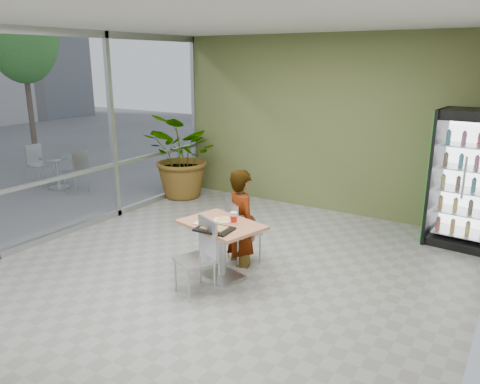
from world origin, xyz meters
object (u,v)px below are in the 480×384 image
object	(u,v)px
chair_near	(201,250)
cafeteria_tray	(214,229)
seated_woman	(242,227)
potted_plant	(185,156)
chair_far	(238,227)
soda_cup	(234,218)
dining_table	(222,239)
beverage_fridge	(467,179)

from	to	relation	value
chair_near	cafeteria_tray	bearing A→B (deg)	90.79
seated_woman	potted_plant	size ratio (longest dim) A/B	0.94
chair_far	soda_cup	world-z (taller)	soda_cup
potted_plant	chair_near	bearing A→B (deg)	-48.69
soda_cup	dining_table	bearing A→B (deg)	-159.76
chair_near	potted_plant	size ratio (longest dim) A/B	0.53
dining_table	beverage_fridge	bearing A→B (deg)	49.95
chair_far	chair_near	bearing A→B (deg)	128.72
beverage_fridge	chair_far	bearing A→B (deg)	-131.86
chair_far	chair_near	world-z (taller)	chair_near
dining_table	seated_woman	distance (m)	0.56
dining_table	soda_cup	xyz separation A→B (m)	(0.15, 0.06, 0.29)
seated_woman	soda_cup	size ratio (longest dim) A/B	10.49
dining_table	soda_cup	distance (m)	0.33
dining_table	chair_far	bearing A→B (deg)	99.61
dining_table	potted_plant	bearing A→B (deg)	135.64
chair_far	cafeteria_tray	size ratio (longest dim) A/B	2.02
seated_woman	cafeteria_tray	bearing A→B (deg)	131.17
soda_cup	beverage_fridge	world-z (taller)	beverage_fridge
chair_near	seated_woman	xyz separation A→B (m)	(-0.04, 0.99, -0.02)
chair_far	cafeteria_tray	distance (m)	0.84
beverage_fridge	potted_plant	world-z (taller)	beverage_fridge
seated_woman	potted_plant	world-z (taller)	potted_plant
chair_far	dining_table	bearing A→B (deg)	133.08
seated_woman	cafeteria_tray	distance (m)	0.86
chair_far	seated_woman	size ratio (longest dim) A/B	0.54
soda_cup	cafeteria_tray	size ratio (longest dim) A/B	0.35
dining_table	potted_plant	world-z (taller)	potted_plant
dining_table	chair_far	xyz separation A→B (m)	(-0.09, 0.53, -0.02)
cafeteria_tray	potted_plant	bearing A→B (deg)	133.74
dining_table	soda_cup	size ratio (longest dim) A/B	7.46
seated_woman	chair_far	bearing A→B (deg)	61.78
chair_far	chair_near	distance (m)	0.97
potted_plant	dining_table	bearing A→B (deg)	-44.36
dining_table	chair_near	distance (m)	0.43
seated_woman	soda_cup	world-z (taller)	seated_woman
chair_near	seated_woman	bearing A→B (deg)	115.42
cafeteria_tray	beverage_fridge	xyz separation A→B (m)	(2.37, 3.16, 0.26)
cafeteria_tray	potted_plant	xyz separation A→B (m)	(-2.80, 2.92, 0.10)
seated_woman	cafeteria_tray	xyz separation A→B (m)	(0.11, -0.82, 0.25)
soda_cup	cafeteria_tray	bearing A→B (deg)	-104.06
chair_near	soda_cup	size ratio (longest dim) A/B	5.89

